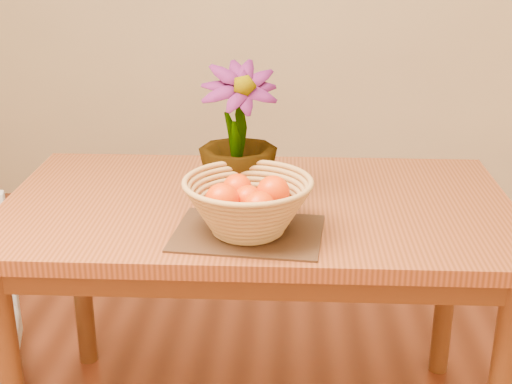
{
  "coord_description": "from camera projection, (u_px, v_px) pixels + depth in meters",
  "views": [
    {
      "loc": [
        0.08,
        -1.52,
        1.47
      ],
      "look_at": [
        0.01,
        0.1,
        0.85
      ],
      "focal_mm": 50.0,
      "sensor_mm": 36.0,
      "label": 1
    }
  ],
  "objects": [
    {
      "name": "table",
      "position": [
        257.0,
        230.0,
        1.99
      ],
      "size": [
        1.4,
        0.8,
        0.75
      ],
      "color": "brown",
      "rests_on": "floor"
    },
    {
      "name": "placemat",
      "position": [
        248.0,
        233.0,
        1.75
      ],
      "size": [
        0.39,
        0.31,
        0.01
      ],
      "primitive_type": "cube",
      "rotation": [
        0.0,
        0.0,
        -0.1
      ],
      "color": "#372014",
      "rests_on": "table"
    },
    {
      "name": "wicker_basket",
      "position": [
        248.0,
        208.0,
        1.73
      ],
      "size": [
        0.32,
        0.32,
        0.13
      ],
      "color": "tan",
      "rests_on": "placemat"
    },
    {
      "name": "orange_pile",
      "position": [
        248.0,
        197.0,
        1.72
      ],
      "size": [
        0.2,
        0.2,
        0.08
      ],
      "rotation": [
        0.0,
        0.0,
        -0.15
      ],
      "color": "#DE3903",
      "rests_on": "wicker_basket"
    },
    {
      "name": "potted_plant",
      "position": [
        238.0,
        135.0,
        1.9
      ],
      "size": [
        0.25,
        0.25,
        0.38
      ],
      "primitive_type": "imported",
      "rotation": [
        0.0,
        0.0,
        0.2
      ],
      "color": "#154714",
      "rests_on": "table"
    }
  ]
}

